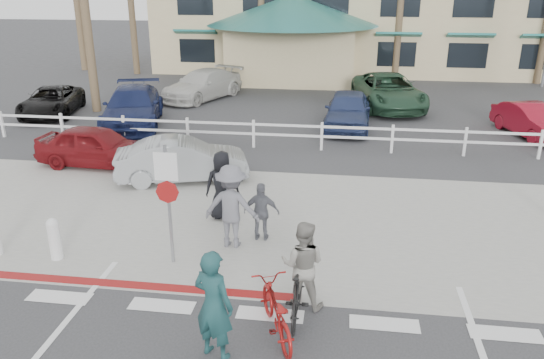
# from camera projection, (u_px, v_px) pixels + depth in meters

# --- Properties ---
(ground) EXTENTS (140.00, 140.00, 0.00)m
(ground) POSITION_uv_depth(u_px,v_px,m) (265.00, 336.00, 8.88)
(ground) COLOR #333335
(sidewalk_plaza) EXTENTS (22.00, 7.00, 0.01)m
(sidewalk_plaza) POSITION_uv_depth(u_px,v_px,m) (292.00, 222.00, 13.04)
(sidewalk_plaza) COLOR gray
(sidewalk_plaza) RESTS_ON ground
(cross_street) EXTENTS (40.00, 5.00, 0.01)m
(cross_street) POSITION_uv_depth(u_px,v_px,m) (305.00, 168.00, 16.75)
(cross_street) COLOR #333335
(cross_street) RESTS_ON ground
(parking_lot) EXTENTS (50.00, 16.00, 0.01)m
(parking_lot) POSITION_uv_depth(u_px,v_px,m) (321.00, 103.00, 25.55)
(parking_lot) COLOR #333335
(parking_lot) RESTS_ON ground
(curb_red) EXTENTS (7.00, 0.25, 0.02)m
(curb_red) POSITION_uv_depth(u_px,v_px,m) (123.00, 284.00, 10.37)
(curb_red) COLOR maroon
(curb_red) RESTS_ON ground
(rail_fence) EXTENTS (29.40, 0.16, 1.00)m
(rail_fence) POSITION_uv_depth(u_px,v_px,m) (325.00, 137.00, 18.36)
(rail_fence) COLOR silver
(rail_fence) RESTS_ON ground
(sign_post) EXTENTS (0.50, 0.10, 2.90)m
(sign_post) POSITION_uv_depth(u_px,v_px,m) (169.00, 199.00, 10.70)
(sign_post) COLOR gray
(sign_post) RESTS_ON ground
(bollard_0) EXTENTS (0.26, 0.26, 0.95)m
(bollard_0) POSITION_uv_depth(u_px,v_px,m) (55.00, 239.00, 11.18)
(bollard_0) COLOR silver
(bollard_0) RESTS_ON ground
(bike_red) EXTENTS (1.23, 1.84, 0.91)m
(bike_red) POSITION_uv_depth(u_px,v_px,m) (276.00, 311.00, 8.76)
(bike_red) COLOR maroon
(bike_red) RESTS_ON ground
(rider_red) EXTENTS (0.79, 0.66, 1.86)m
(rider_red) POSITION_uv_depth(u_px,v_px,m) (214.00, 305.00, 8.11)
(rider_red) COLOR #1A4345
(rider_red) RESTS_ON ground
(bike_black) EXTENTS (0.48, 1.63, 0.97)m
(bike_black) POSITION_uv_depth(u_px,v_px,m) (298.00, 293.00, 9.22)
(bike_black) COLOR black
(bike_black) RESTS_ON ground
(rider_black) EXTENTS (0.88, 0.72, 1.67)m
(rider_black) POSITION_uv_depth(u_px,v_px,m) (303.00, 265.00, 9.45)
(rider_black) COLOR gray
(rider_black) RESTS_ON ground
(pedestrian_a) EXTENTS (1.27, 0.78, 1.90)m
(pedestrian_a) POSITION_uv_depth(u_px,v_px,m) (232.00, 206.00, 11.58)
(pedestrian_a) COLOR slate
(pedestrian_a) RESTS_ON ground
(pedestrian_child) EXTENTS (0.81, 0.34, 1.38)m
(pedestrian_child) POSITION_uv_depth(u_px,v_px,m) (262.00, 212.00, 11.94)
(pedestrian_child) COLOR slate
(pedestrian_child) RESTS_ON ground
(pedestrian_b) EXTENTS (0.94, 0.72, 1.73)m
(pedestrian_b) POSITION_uv_depth(u_px,v_px,m) (222.00, 186.00, 12.99)
(pedestrian_b) COLOR black
(pedestrian_b) RESTS_ON ground
(car_white_sedan) EXTENTS (4.06, 2.41, 1.27)m
(car_white_sedan) POSITION_uv_depth(u_px,v_px,m) (182.00, 160.00, 15.57)
(car_white_sedan) COLOR gray
(car_white_sedan) RESTS_ON ground
(car_red_compact) EXTENTS (3.89, 1.78, 1.29)m
(car_red_compact) POSITION_uv_depth(u_px,v_px,m) (97.00, 146.00, 16.80)
(car_red_compact) COLOR maroon
(car_red_compact) RESTS_ON ground
(lot_car_0) EXTENTS (2.90, 4.68, 1.21)m
(lot_car_0) POSITION_uv_depth(u_px,v_px,m) (51.00, 101.00, 23.22)
(lot_car_0) COLOR black
(lot_car_0) RESTS_ON ground
(lot_car_1) EXTENTS (3.41, 5.64, 1.53)m
(lot_car_1) POSITION_uv_depth(u_px,v_px,m) (133.00, 107.00, 21.43)
(lot_car_1) COLOR #161F4A
(lot_car_1) RESTS_ON ground
(lot_car_2) EXTENTS (1.92, 4.38, 1.47)m
(lot_car_2) POSITION_uv_depth(u_px,v_px,m) (348.00, 110.00, 21.09)
(lot_car_2) COLOR navy
(lot_car_2) RESTS_ON ground
(lot_car_3) EXTENTS (2.29, 3.94, 1.23)m
(lot_car_3) POSITION_uv_depth(u_px,v_px,m) (532.00, 121.00, 19.99)
(lot_car_3) COLOR maroon
(lot_car_3) RESTS_ON ground
(lot_car_4) EXTENTS (3.80, 5.26, 1.42)m
(lot_car_4) POSITION_uv_depth(u_px,v_px,m) (202.00, 85.00, 26.25)
(lot_car_4) COLOR beige
(lot_car_4) RESTS_ON ground
(lot_car_5) EXTENTS (3.57, 5.93, 1.54)m
(lot_car_5) POSITION_uv_depth(u_px,v_px,m) (388.00, 91.00, 24.43)
(lot_car_5) COLOR #244530
(lot_car_5) RESTS_ON ground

